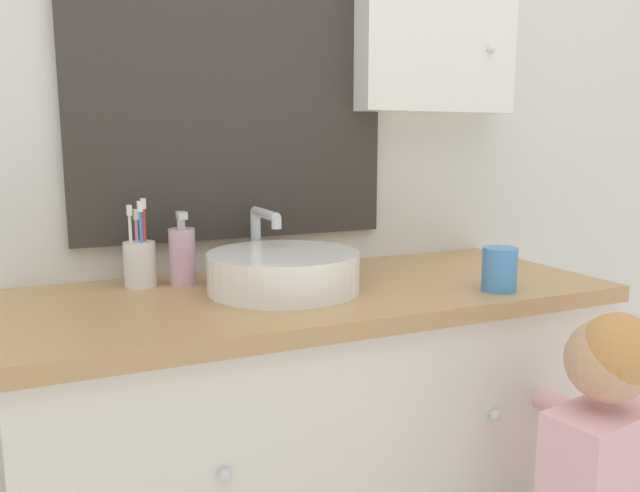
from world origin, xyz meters
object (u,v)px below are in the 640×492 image
soap_dispenser (182,255)px  sink_basin (283,270)px  toothbrush_holder (140,261)px  drinking_cup (499,269)px

soap_dispenser → sink_basin: bearing=-37.1°
toothbrush_holder → soap_dispenser: 0.09m
sink_basin → toothbrush_holder: 0.31m
sink_basin → soap_dispenser: 0.23m
sink_basin → soap_dispenser: bearing=142.9°
toothbrush_holder → soap_dispenser: size_ratio=1.17×
toothbrush_holder → sink_basin: bearing=-30.6°
sink_basin → toothbrush_holder: size_ratio=1.94×
sink_basin → soap_dispenser: same height
soap_dispenser → drinking_cup: 0.68m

